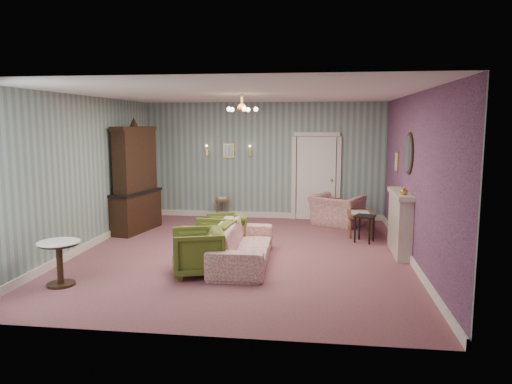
# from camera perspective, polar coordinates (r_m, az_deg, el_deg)

# --- Properties ---
(floor) EXTENTS (7.00, 7.00, 0.00)m
(floor) POSITION_cam_1_polar(r_m,az_deg,el_deg) (9.01, -1.61, -7.27)
(floor) COLOR #8A5057
(floor) RESTS_ON ground
(ceiling) EXTENTS (7.00, 7.00, 0.00)m
(ceiling) POSITION_cam_1_polar(r_m,az_deg,el_deg) (8.70, -1.68, 11.46)
(ceiling) COLOR white
(ceiling) RESTS_ON ground
(wall_back) EXTENTS (6.00, 0.00, 6.00)m
(wall_back) POSITION_cam_1_polar(r_m,az_deg,el_deg) (12.19, 0.97, 3.69)
(wall_back) COLOR slate
(wall_back) RESTS_ON ground
(wall_front) EXTENTS (6.00, 0.00, 6.00)m
(wall_front) POSITION_cam_1_polar(r_m,az_deg,el_deg) (5.35, -7.60, -2.11)
(wall_front) COLOR slate
(wall_front) RESTS_ON ground
(wall_left) EXTENTS (0.00, 7.00, 7.00)m
(wall_left) POSITION_cam_1_polar(r_m,az_deg,el_deg) (9.68, -19.48, 2.07)
(wall_left) COLOR slate
(wall_left) RESTS_ON ground
(wall_right) EXTENTS (0.00, 7.00, 7.00)m
(wall_right) POSITION_cam_1_polar(r_m,az_deg,el_deg) (8.78, 18.08, 1.56)
(wall_right) COLOR slate
(wall_right) RESTS_ON ground
(wall_right_floral) EXTENTS (0.00, 7.00, 7.00)m
(wall_right_floral) POSITION_cam_1_polar(r_m,az_deg,el_deg) (8.78, 17.98, 1.56)
(wall_right_floral) COLOR #B0587C
(wall_right_floral) RESTS_ON ground
(door) EXTENTS (1.12, 0.12, 2.16)m
(door) POSITION_cam_1_polar(r_m,az_deg,el_deg) (12.11, 7.07, 1.84)
(door) COLOR white
(door) RESTS_ON floor
(olive_chair_a) EXTENTS (0.93, 0.97, 0.80)m
(olive_chair_a) POSITION_cam_1_polar(r_m,az_deg,el_deg) (7.79, -6.89, -6.74)
(olive_chair_a) COLOR #586523
(olive_chair_a) RESTS_ON floor
(olive_chair_b) EXTENTS (0.78, 0.82, 0.78)m
(olive_chair_b) POSITION_cam_1_polar(r_m,az_deg,el_deg) (8.50, -5.47, -5.54)
(olive_chair_b) COLOR #586523
(olive_chair_b) RESTS_ON floor
(olive_chair_c) EXTENTS (0.83, 0.86, 0.70)m
(olive_chair_c) POSITION_cam_1_polar(r_m,az_deg,el_deg) (9.48, -3.55, -4.33)
(olive_chair_c) COLOR #586523
(olive_chair_c) RESTS_ON floor
(sofa_chintz) EXTENTS (0.74, 2.29, 0.89)m
(sofa_chintz) POSITION_cam_1_polar(r_m,az_deg,el_deg) (8.33, -1.58, -5.40)
(sofa_chintz) COLOR #9C3F4F
(sofa_chintz) RESTS_ON floor
(wingback_chair) EXTENTS (1.29, 1.13, 0.95)m
(wingback_chair) POSITION_cam_1_polar(r_m,az_deg,el_deg) (11.54, 9.48, -1.55)
(wingback_chair) COLOR #9C3F4F
(wingback_chair) RESTS_ON floor
(dresser) EXTENTS (0.78, 1.54, 2.46)m
(dresser) POSITION_cam_1_polar(r_m,az_deg,el_deg) (11.01, -14.04, 1.81)
(dresser) COLOR black
(dresser) RESTS_ON floor
(fireplace) EXTENTS (0.30, 1.40, 1.16)m
(fireplace) POSITION_cam_1_polar(r_m,az_deg,el_deg) (9.28, 16.54, -3.48)
(fireplace) COLOR beige
(fireplace) RESTS_ON floor
(mantel_vase) EXTENTS (0.15, 0.15, 0.15)m
(mantel_vase) POSITION_cam_1_polar(r_m,az_deg,el_deg) (8.78, 16.99, 0.18)
(mantel_vase) COLOR gold
(mantel_vase) RESTS_ON fireplace
(oval_mirror) EXTENTS (0.04, 0.76, 0.84)m
(oval_mirror) POSITION_cam_1_polar(r_m,az_deg,el_deg) (9.13, 17.49, 4.34)
(oval_mirror) COLOR white
(oval_mirror) RESTS_ON wall_right
(framed_print) EXTENTS (0.04, 0.34, 0.42)m
(framed_print) POSITION_cam_1_polar(r_m,az_deg,el_deg) (10.48, 16.22, 3.46)
(framed_print) COLOR gold
(framed_print) RESTS_ON wall_right
(coffee_table) EXTENTS (0.55, 0.96, 0.49)m
(coffee_table) POSITION_cam_1_polar(r_m,az_deg,el_deg) (10.71, 12.08, -3.63)
(coffee_table) COLOR brown
(coffee_table) RESTS_ON floor
(side_table_black) EXTENTS (0.48, 0.48, 0.55)m
(side_table_black) POSITION_cam_1_polar(r_m,az_deg,el_deg) (10.03, 12.61, -4.25)
(side_table_black) COLOR black
(side_table_black) RESTS_ON floor
(pedestal_table) EXTENTS (0.63, 0.63, 0.67)m
(pedestal_table) POSITION_cam_1_polar(r_m,az_deg,el_deg) (7.80, -22.05, -7.78)
(pedestal_table) COLOR black
(pedestal_table) RESTS_ON floor
(nesting_table) EXTENTS (0.41, 0.49, 0.57)m
(nesting_table) POSITION_cam_1_polar(r_m,az_deg,el_deg) (12.16, -3.98, -1.88)
(nesting_table) COLOR brown
(nesting_table) RESTS_ON floor
(gilt_mirror_back) EXTENTS (0.28, 0.06, 0.36)m
(gilt_mirror_back) POSITION_cam_1_polar(r_m,az_deg,el_deg) (12.27, -3.24, 4.88)
(gilt_mirror_back) COLOR gold
(gilt_mirror_back) RESTS_ON wall_back
(sconce_left) EXTENTS (0.16, 0.12, 0.30)m
(sconce_left) POSITION_cam_1_polar(r_m,az_deg,el_deg) (12.37, -5.77, 4.87)
(sconce_left) COLOR gold
(sconce_left) RESTS_ON wall_back
(sconce_right) EXTENTS (0.16, 0.12, 0.30)m
(sconce_right) POSITION_cam_1_polar(r_m,az_deg,el_deg) (12.16, -0.70, 4.86)
(sconce_right) COLOR gold
(sconce_right) RESTS_ON wall_back
(chandelier) EXTENTS (0.56, 0.56, 0.36)m
(chandelier) POSITION_cam_1_polar(r_m,az_deg,el_deg) (8.69, -1.67, 9.68)
(chandelier) COLOR gold
(chandelier) RESTS_ON ceiling
(burgundy_cushion) EXTENTS (0.41, 0.28, 0.39)m
(burgundy_cushion) POSITION_cam_1_polar(r_m,az_deg,el_deg) (11.39, 9.25, -1.65)
(burgundy_cushion) COLOR maroon
(burgundy_cushion) RESTS_ON wingback_chair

